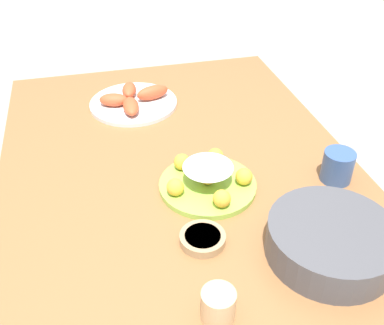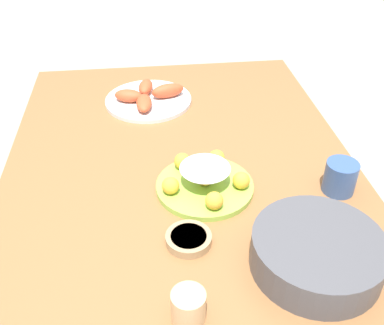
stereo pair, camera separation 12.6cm
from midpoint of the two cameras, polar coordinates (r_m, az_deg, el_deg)
ground_plane at (r=1.87m, az=0.91°, el=-18.77°), size 12.00×12.00×0.00m
dining_table at (r=1.39m, az=1.16°, el=-2.78°), size 1.38×1.03×0.75m
cake_plate at (r=1.21m, az=4.60°, el=-2.45°), size 0.27×0.27×0.08m
serving_bowl at (r=1.05m, az=19.01°, el=-10.80°), size 0.29×0.29×0.08m
sauce_bowl at (r=1.07m, az=2.97°, el=-9.78°), size 0.11×0.11×0.02m
seafood_platter at (r=1.63m, az=-3.39°, el=8.15°), size 0.31×0.31×0.07m
cup_near at (r=0.92m, az=3.65°, el=-17.97°), size 0.07×0.07×0.07m
cup_far at (r=1.28m, az=21.02°, el=-1.86°), size 0.09×0.09×0.09m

